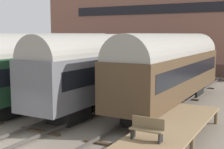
% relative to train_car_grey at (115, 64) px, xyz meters
% --- Properties ---
extents(train_car_grey, '(2.87, 17.96, 5.20)m').
position_rel_train_car_grey_xyz_m(train_car_grey, '(0.00, 0.00, 0.00)').
color(train_car_grey, black).
rests_on(train_car_grey, ground).
extents(train_car_green, '(3.12, 15.32, 5.25)m').
position_rel_train_car_grey_xyz_m(train_car_green, '(-4.20, -2.18, -0.02)').
color(train_car_green, black).
rests_on(train_car_green, ground).
extents(train_car_brown, '(3.11, 15.69, 5.23)m').
position_rel_train_car_grey_xyz_m(train_car_brown, '(4.20, 0.77, -0.02)').
color(train_car_brown, black).
rests_on(train_car_brown, ground).
extents(station_platform, '(2.52, 10.97, 0.96)m').
position_rel_train_car_grey_xyz_m(station_platform, '(6.77, -7.56, -2.10)').
color(station_platform, '#8C704C').
rests_on(station_platform, ground).
extents(bench, '(1.40, 0.40, 0.91)m').
position_rel_train_car_grey_xyz_m(bench, '(6.50, -9.28, -1.53)').
color(bench, brown).
rests_on(bench, station_platform).
extents(warehouse_building, '(36.36, 10.81, 15.28)m').
position_rel_train_car_grey_xyz_m(warehouse_building, '(-3.45, 23.83, 4.66)').
color(warehouse_building, '#4F342A').
rests_on(warehouse_building, ground).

